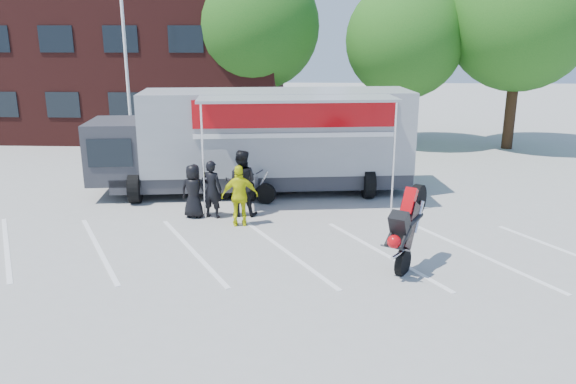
# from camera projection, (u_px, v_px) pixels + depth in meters

# --- Properties ---
(ground) EXTENTS (100.00, 100.00, 0.00)m
(ground) POSITION_uv_depth(u_px,v_px,m) (276.00, 268.00, 13.11)
(ground) COLOR #9B9B96
(ground) RESTS_ON ground
(parking_bay_lines) EXTENTS (18.09, 13.33, 0.01)m
(parking_bay_lines) POSITION_uv_depth(u_px,v_px,m) (279.00, 251.00, 14.07)
(parking_bay_lines) COLOR white
(parking_bay_lines) RESTS_ON ground
(office_building) EXTENTS (18.00, 8.00, 7.00)m
(office_building) POSITION_uv_depth(u_px,v_px,m) (111.00, 67.00, 29.88)
(office_building) COLOR #461916
(office_building) RESTS_ON ground
(flagpole) EXTENTS (1.61, 0.12, 8.00)m
(flagpole) POSITION_uv_depth(u_px,v_px,m) (131.00, 39.00, 21.60)
(flagpole) COLOR white
(flagpole) RESTS_ON ground
(tree_left) EXTENTS (6.12, 6.12, 8.64)m
(tree_left) POSITION_uv_depth(u_px,v_px,m) (256.00, 26.00, 27.04)
(tree_left) COLOR #382314
(tree_left) RESTS_ON ground
(tree_mid) EXTENTS (5.44, 5.44, 7.68)m
(tree_mid) POSITION_uv_depth(u_px,v_px,m) (405.00, 40.00, 25.94)
(tree_mid) COLOR #382314
(tree_mid) RESTS_ON ground
(tree_right) EXTENTS (6.46, 6.46, 9.12)m
(tree_right) POSITION_uv_depth(u_px,v_px,m) (520.00, 19.00, 24.99)
(tree_right) COLOR #382314
(tree_right) RESTS_ON ground
(transporter_truck) EXTENTS (11.38, 6.47, 3.45)m
(transporter_truck) POSITION_uv_depth(u_px,v_px,m) (263.00, 191.00, 19.42)
(transporter_truck) COLOR gray
(transporter_truck) RESTS_ON ground
(parked_motorcycle) EXTENTS (2.38, 1.37, 1.18)m
(parked_motorcycle) POSITION_uv_depth(u_px,v_px,m) (244.00, 201.00, 18.25)
(parked_motorcycle) COLOR #B2B2B7
(parked_motorcycle) RESTS_ON ground
(stunt_bike_rider) EXTENTS (1.66, 2.02, 2.16)m
(stunt_bike_rider) POSITION_uv_depth(u_px,v_px,m) (412.00, 263.00, 13.35)
(stunt_bike_rider) COLOR black
(stunt_bike_rider) RESTS_ON ground
(spectator_leather_a) EXTENTS (0.86, 0.63, 1.61)m
(spectator_leather_a) POSITION_uv_depth(u_px,v_px,m) (194.00, 191.00, 16.50)
(spectator_leather_a) COLOR black
(spectator_leather_a) RESTS_ON ground
(spectator_leather_b) EXTENTS (0.72, 0.56, 1.73)m
(spectator_leather_b) POSITION_uv_depth(u_px,v_px,m) (212.00, 189.00, 16.45)
(spectator_leather_b) COLOR black
(spectator_leather_b) RESTS_ON ground
(spectator_leather_c) EXTENTS (1.00, 0.80, 1.99)m
(spectator_leather_c) POSITION_uv_depth(u_px,v_px,m) (241.00, 183.00, 16.64)
(spectator_leather_c) COLOR black
(spectator_leather_c) RESTS_ON ground
(spectator_hivis) EXTENTS (1.08, 0.59, 1.75)m
(spectator_hivis) POSITION_uv_depth(u_px,v_px,m) (240.00, 196.00, 15.75)
(spectator_hivis) COLOR #DBE00B
(spectator_hivis) RESTS_ON ground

